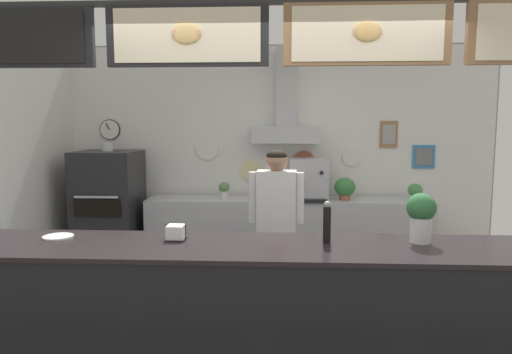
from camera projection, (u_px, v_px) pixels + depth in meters
name	position (u px, v px, depth m)	size (l,w,h in m)	color
back_wall_assembly	(278.00, 150.00, 5.82)	(5.40, 2.84, 2.79)	gray
service_counter	(274.00, 322.00, 3.08)	(4.21, 0.72, 1.04)	black
back_prep_counter	(288.00, 236.00, 5.70)	(3.41, 0.54, 0.91)	#B7BABF
pizza_oven	(109.00, 212.00, 5.66)	(0.72, 0.76, 1.59)	#232326
shop_worker	(276.00, 224.00, 4.44)	(0.53, 0.24, 1.57)	#232328
espresso_machine	(308.00, 179.00, 5.58)	(0.46, 0.47, 0.50)	#B7BABF
potted_sage	(224.00, 189.00, 5.65)	(0.14, 0.14, 0.20)	beige
potted_oregano	(345.00, 188.00, 5.56)	(0.25, 0.25, 0.27)	#9E563D
potted_rosemary	(415.00, 191.00, 5.52)	(0.17, 0.17, 0.20)	beige
condiment_plate	(58.00, 237.00, 3.23)	(0.21, 0.21, 0.01)	white
napkin_holder	(176.00, 233.00, 3.16)	(0.14, 0.13, 0.11)	#262628
pepper_grinder	(327.00, 222.00, 3.07)	(0.05, 0.05, 0.28)	black
basil_vase	(421.00, 216.00, 3.07)	(0.19, 0.19, 0.33)	silver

